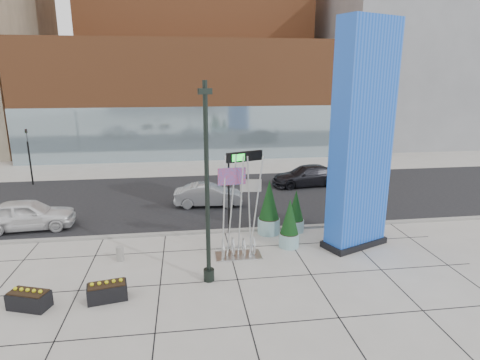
{
  "coord_description": "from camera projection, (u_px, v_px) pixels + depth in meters",
  "views": [
    {
      "loc": [
        -0.87,
        -15.12,
        7.81
      ],
      "look_at": [
        1.51,
        2.0,
        3.26
      ],
      "focal_mm": 30.0,
      "sensor_mm": 36.0,
      "label": 1
    }
  ],
  "objects": [
    {
      "name": "tower_glass_front",
      "position": [
        205.0,
        134.0,
        37.35
      ],
      "size": [
        34.0,
        0.6,
        5.0
      ],
      "primitive_type": "cube",
      "color": "#8CA5B2",
      "rests_on": "ground"
    },
    {
      "name": "round_planter_mid",
      "position": [
        269.0,
        208.0,
        20.08
      ],
      "size": [
        1.12,
        1.12,
        2.8
      ],
      "color": "#8EBABF",
      "rests_on": "ground"
    },
    {
      "name": "car_silver_mid",
      "position": [
        208.0,
        195.0,
        24.51
      ],
      "size": [
        4.2,
        1.72,
        1.35
      ],
      "primitive_type": "imported",
      "rotation": [
        0.0,
        0.0,
        1.5
      ],
      "color": "#A6A9AE",
      "rests_on": "ground"
    },
    {
      "name": "public_art_sculpture",
      "position": [
        239.0,
        231.0,
        17.51
      ],
      "size": [
        2.02,
        1.02,
        4.59
      ],
      "rotation": [
        0.0,
        0.0,
        0.0
      ],
      "color": "silver",
      "rests_on": "ground"
    },
    {
      "name": "tower_podium",
      "position": [
        202.0,
        98.0,
        41.18
      ],
      "size": [
        34.0,
        10.0,
        11.0
      ],
      "primitive_type": "cube",
      "color": "brown",
      "rests_on": "ground"
    },
    {
      "name": "building_grey_parking",
      "position": [
        406.0,
        65.0,
        48.41
      ],
      "size": [
        20.0,
        18.0,
        18.0
      ],
      "primitive_type": "cube",
      "color": "slate",
      "rests_on": "ground"
    },
    {
      "name": "overhead_street_sign",
      "position": [
        243.0,
        165.0,
        19.57
      ],
      "size": [
        1.9,
        0.82,
        4.14
      ],
      "rotation": [
        0.0,
        0.0,
        0.34
      ],
      "color": "black",
      "rests_on": "ground"
    },
    {
      "name": "box_planter_north",
      "position": [
        29.0,
        299.0,
        13.77
      ],
      "size": [
        1.51,
        1.09,
        0.75
      ],
      "rotation": [
        0.0,
        0.0,
        -0.34
      ],
      "color": "black",
      "rests_on": "ground"
    },
    {
      "name": "car_dark_east",
      "position": [
        306.0,
        176.0,
        28.96
      ],
      "size": [
        5.19,
        2.53,
        1.46
      ],
      "primitive_type": "imported",
      "rotation": [
        0.0,
        0.0,
        -1.47
      ],
      "color": "black",
      "rests_on": "ground"
    },
    {
      "name": "blue_pylon",
      "position": [
        362.0,
        142.0,
        17.76
      ],
      "size": [
        3.34,
        2.44,
        10.16
      ],
      "rotation": [
        0.0,
        0.0,
        0.4
      ],
      "color": "blue",
      "rests_on": "ground"
    },
    {
      "name": "lamp_post",
      "position": [
        207.0,
        205.0,
        14.92
      ],
      "size": [
        0.51,
        0.42,
        7.64
      ],
      "rotation": [
        0.0,
        0.0,
        0.25
      ],
      "color": "black",
      "rests_on": "ground"
    },
    {
      "name": "box_planter_south",
      "position": [
        107.0,
        291.0,
        14.29
      ],
      "size": [
        1.47,
        0.93,
        0.75
      ],
      "rotation": [
        0.0,
        0.0,
        0.19
      ],
      "color": "black",
      "rests_on": "ground"
    },
    {
      "name": "round_planter_west",
      "position": [
        289.0,
        224.0,
        18.54
      ],
      "size": [
        0.93,
        0.93,
        2.34
      ],
      "color": "#8EBABF",
      "rests_on": "ground"
    },
    {
      "name": "ground",
      "position": [
        211.0,
        270.0,
        16.59
      ],
      "size": [
        160.0,
        160.0,
        0.0
      ],
      "primitive_type": "plane",
      "color": "#9E9991",
      "rests_on": "ground"
    },
    {
      "name": "traffic_signal",
      "position": [
        29.0,
        154.0,
        28.77
      ],
      "size": [
        0.15,
        0.18,
        4.1
      ],
      "color": "black",
      "rests_on": "ground"
    },
    {
      "name": "street_asphalt",
      "position": [
        200.0,
        198.0,
        26.16
      ],
      "size": [
        80.0,
        12.0,
        0.02
      ],
      "primitive_type": "cube",
      "color": "black",
      "rests_on": "ground"
    },
    {
      "name": "concrete_bollard",
      "position": [
        120.0,
        254.0,
        17.32
      ],
      "size": [
        0.33,
        0.33,
        0.64
      ],
      "primitive_type": "cylinder",
      "color": "gray",
      "rests_on": "ground"
    },
    {
      "name": "curb_edge",
      "position": [
        205.0,
        232.0,
        20.4
      ],
      "size": [
        80.0,
        0.3,
        0.12
      ],
      "primitive_type": "cube",
      "color": "gray",
      "rests_on": "ground"
    },
    {
      "name": "round_planter_east",
      "position": [
        296.0,
        212.0,
        20.38
      ],
      "size": [
        0.88,
        0.88,
        2.2
      ],
      "color": "#8EBABF",
      "rests_on": "ground"
    },
    {
      "name": "car_white_west",
      "position": [
        27.0,
        215.0,
        20.73
      ],
      "size": [
        4.77,
        2.21,
        1.58
      ],
      "primitive_type": "imported",
      "rotation": [
        0.0,
        0.0,
        1.65
      ],
      "color": "white",
      "rests_on": "ground"
    }
  ]
}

